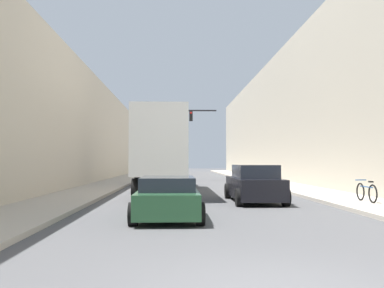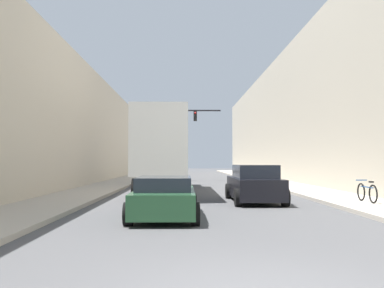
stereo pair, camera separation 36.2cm
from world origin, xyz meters
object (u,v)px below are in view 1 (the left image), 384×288
suv_car (254,184)px  traffic_signal_gantry (158,129)px  sedan_car (168,198)px  semi_truck (164,150)px  parked_bicycle (366,192)px

suv_car → traffic_signal_gantry: 21.13m
traffic_signal_gantry → sedan_car: bearing=-86.9°
sedan_car → traffic_signal_gantry: (-1.38, 25.24, 4.00)m
semi_truck → parked_bicycle: size_ratio=7.86×
suv_car → parked_bicycle: 4.50m
traffic_signal_gantry → parked_bicycle: traffic_signal_gantry is taller
sedan_car → semi_truck: bearing=92.4°
suv_car → traffic_signal_gantry: bearing=103.9°
parked_bicycle → traffic_signal_gantry: bearing=112.8°
semi_truck → suv_car: bearing=-57.0°
sedan_car → traffic_signal_gantry: traffic_signal_gantry is taller
semi_truck → sedan_car: (0.47, -11.36, -1.75)m
sedan_car → traffic_signal_gantry: 25.59m
sedan_car → parked_bicycle: (7.78, 3.42, -0.10)m
semi_truck → traffic_signal_gantry: (-0.91, 13.88, 2.24)m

